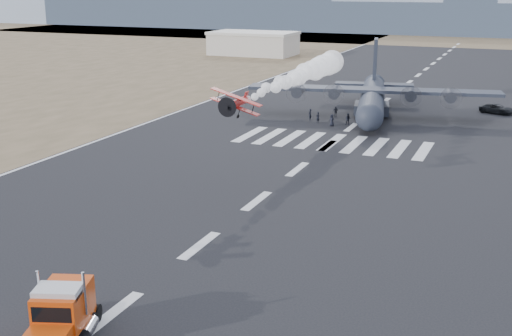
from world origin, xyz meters
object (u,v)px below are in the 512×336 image
Objects in this scene: transport_aircraft at (372,97)px; crew_c at (369,116)px; crew_b at (375,121)px; hangar_left at (253,43)px; semi_truck at (61,316)px; crew_e at (332,120)px; crew_f at (360,118)px; aerobatic_biplane at (236,103)px; support_vehicle at (497,109)px; crew_a at (318,117)px; crew_g at (310,114)px; crew_h at (348,119)px; crew_d at (336,112)px.

transport_aircraft is 21.04× the size of crew_c.
transport_aircraft is at bearing -101.57° from crew_b.
semi_truck is at bearing -70.97° from hangar_left.
crew_e reaches higher than crew_f.
semi_truck is 1.60× the size of aerobatic_biplane.
crew_b is at bearing 37.61° from crew_e.
crew_c is at bearing 148.74° from support_vehicle.
hangar_left is at bearing 77.65° from crew_c.
crew_g is (-1.73, 1.46, 0.06)m from crew_a.
semi_truck is at bearing 58.54° from crew_b.
crew_h is (-1.51, -8.78, -2.02)m from transport_aircraft.
crew_d is (-0.97, 40.01, -8.21)m from aerobatic_biplane.
crew_h is (-2.31, -3.44, -0.04)m from crew_c.
crew_g is (-3.85, 35.80, -8.12)m from aerobatic_biplane.
support_vehicle is at bearing 126.34° from crew_g.
crew_h is (51.14, -83.66, -2.52)m from hangar_left.
crew_c reaches higher than crew_a.
crew_a reaches higher than support_vehicle.
support_vehicle is 3.39× the size of crew_d.
crew_b is (8.61, 1.03, -0.00)m from crew_a.
crew_c reaches higher than crew_g.
aerobatic_biplane is 35.58m from crew_h.
transport_aircraft is 8.57m from crew_b.
crew_f is at bearing 141.40° from crew_a.
crew_g is 6.54m from crew_h.
hangar_left is 98.45m from crew_e.
crew_a is 0.92× the size of crew_h.
crew_f is (-0.97, -1.69, -0.10)m from crew_c.
crew_e is (-3.57, -10.43, -2.02)m from transport_aircraft.
crew_e is 5.23m from crew_g.
support_vehicle is 31.32m from crew_g.
crew_h is at bearing -88.23° from crew_d.
crew_c is at bearing 82.24° from aerobatic_biplane.
crew_b is at bearing -174.52° from crew_f.
support_vehicle is 3.24× the size of crew_f.
crew_a is 1.01× the size of crew_b.
crew_h is (-19.98, -18.11, 0.14)m from support_vehicle.
crew_d is at bearing 137.30° from support_vehicle.
transport_aircraft reaches higher than crew_a.
transport_aircraft is at bearing 69.57° from semi_truck.
support_vehicle is 2.89× the size of crew_c.
transport_aircraft is (1.15, 74.40, 1.07)m from semi_truck.
hangar_left is 4.62× the size of aerobatic_biplane.
support_vehicle is 22.96m from crew_c.
crew_a is at bearing 43.38° from crew_f.
crew_f reaches higher than crew_b.
crew_h reaches higher than crew_g.
transport_aircraft is 20.80m from support_vehicle.
support_vehicle is 30.72m from crew_a.
aerobatic_biplane reaches higher than semi_truck.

